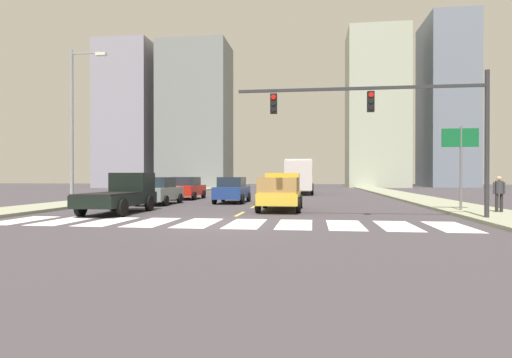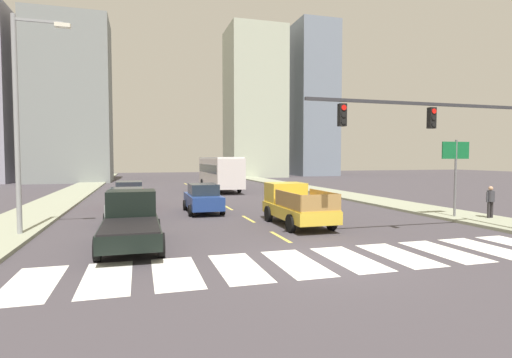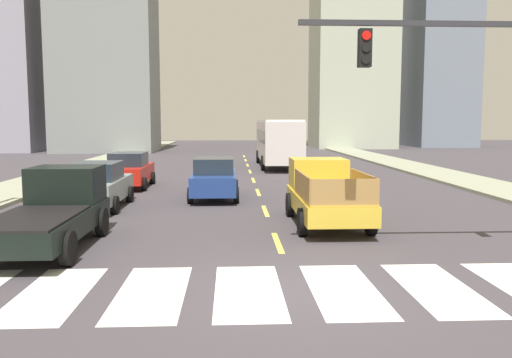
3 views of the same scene
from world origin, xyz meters
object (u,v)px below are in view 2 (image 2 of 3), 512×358
Objects in this scene: pickup_dark at (131,221)px; direction_sign_green at (455,162)px; pickup_stakebed at (295,205)px; sedan_mid at (129,194)px; city_bus at (220,171)px; traffic_signal_gantry at (456,134)px; sedan_near_left at (203,198)px; pedestrian_waiting at (490,199)px; streetlight_left at (21,115)px; sedan_near_right at (127,205)px.

direction_sign_green reaches higher than pickup_dark.
sedan_mid is at bearing 127.66° from pickup_stakebed.
city_bus is 1.07× the size of traffic_signal_gantry.
sedan_mid is (-8.30, -11.57, -1.09)m from city_bus.
sedan_mid and sedan_near_left have the same top height.
sedan_mid is 1.00× the size of sedan_near_left.
pedestrian_waiting is at bearing 5.42° from pickup_dark.
pedestrian_waiting is at bearing -65.07° from city_bus.
sedan_near_left is 13.82m from traffic_signal_gantry.
pickup_dark is at bearing -106.99° from city_bus.
pedestrian_waiting is at bearing -13.07° from pickup_stakebed.
streetlight_left is at bearing -146.93° from sedan_near_left.
city_bus is 24.69m from pedestrian_waiting.
sedan_near_left is 2.68× the size of pedestrian_waiting.
traffic_signal_gantry is at bearing -47.66° from sedan_near_left.
pickup_stakebed and pickup_dark have the same top height.
sedan_near_right is (-0.00, -6.14, 0.00)m from sedan_mid.
direction_sign_green is 20.73m from streetlight_left.
pickup_stakebed is 8.10m from pickup_dark.
city_bus reaches higher than sedan_mid.
city_bus reaches higher than sedan_near_right.
pickup_stakebed is 9.04m from direction_sign_green.
direction_sign_green reaches higher than sedan_near_right.
streetlight_left reaches higher than sedan_near_left.
city_bus is 2.45× the size of sedan_near_left.
streetlight_left reaches higher than pickup_dark.
pickup_dark is 12.06m from sedan_mid.
traffic_signal_gantry is at bearing -77.53° from city_bus.
traffic_signal_gantry is 6.15× the size of pedestrian_waiting.
streetlight_left is at bearing -140.72° from sedan_near_right.
traffic_signal_gantry is (13.16, -13.91, 3.38)m from sedan_mid.
city_bus is 1.20× the size of streetlight_left.
city_bus is at bearing 75.99° from sedan_near_left.
sedan_near_left is (4.25, 2.24, 0.00)m from sedan_near_right.
pickup_dark reaches higher than sedan_mid.
traffic_signal_gantry is at bearing -28.20° from sedan_near_right.
sedan_mid is at bearing 66.59° from streetlight_left.
sedan_near_left is at bearing -103.00° from city_bus.
pickup_dark is at bearing 3.05° from pedestrian_waiting.
city_bus reaches higher than sedan_near_left.
pickup_stakebed reaches higher than sedan_mid.
direction_sign_green reaches higher than city_bus.
streetlight_left is (-17.09, 4.81, 0.73)m from traffic_signal_gantry.
pickup_stakebed is 1.18× the size of sedan_near_left.
pedestrian_waiting is at bearing -32.77° from sedan_mid.
streetlight_left is at bearing 147.55° from pickup_dark.
pickup_stakebed is 1.18× the size of sedan_near_right.
city_bus is at bearing 86.12° from pickup_stakebed.
streetlight_left is at bearing 177.14° from direction_sign_green.
pickup_stakebed is at bearing -89.36° from city_bus.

